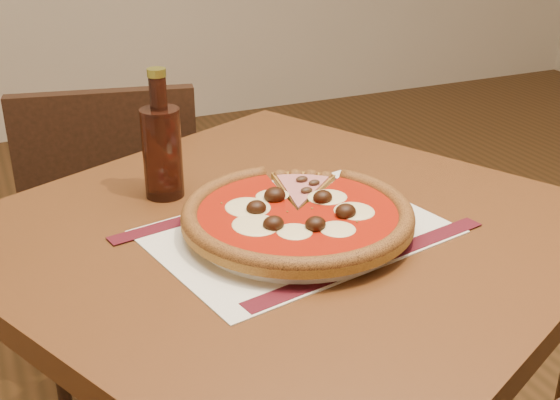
# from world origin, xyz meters

# --- Properties ---
(table) EXTENTS (1.06, 1.06, 0.75)m
(table) POSITION_xyz_m (-0.89, 0.19, 0.65)
(table) COLOR #5F3216
(table) RESTS_ON ground
(chair_far) EXTENTS (0.45, 0.45, 0.81)m
(chair_far) POSITION_xyz_m (-1.02, 0.88, 0.46)
(chair_far) COLOR black
(chair_far) RESTS_ON ground
(placemat) EXTENTS (0.45, 0.36, 0.00)m
(placemat) POSITION_xyz_m (-0.89, 0.16, 0.75)
(placemat) COLOR beige
(placemat) RESTS_ON table
(plate) EXTENTS (0.29, 0.29, 0.02)m
(plate) POSITION_xyz_m (-0.89, 0.16, 0.76)
(plate) COLOR white
(plate) RESTS_ON placemat
(pizza) EXTENTS (0.33, 0.33, 0.04)m
(pizza) POSITION_xyz_m (-0.89, 0.16, 0.78)
(pizza) COLOR #A87428
(pizza) RESTS_ON plate
(ham_slice) EXTENTS (0.11, 0.14, 0.02)m
(ham_slice) POSITION_xyz_m (-0.83, 0.24, 0.78)
(ham_slice) COLOR #A87428
(ham_slice) RESTS_ON plate
(bottle) EXTENTS (0.06, 0.06, 0.21)m
(bottle) POSITION_xyz_m (-1.02, 0.36, 0.83)
(bottle) COLOR #34150D
(bottle) RESTS_ON table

